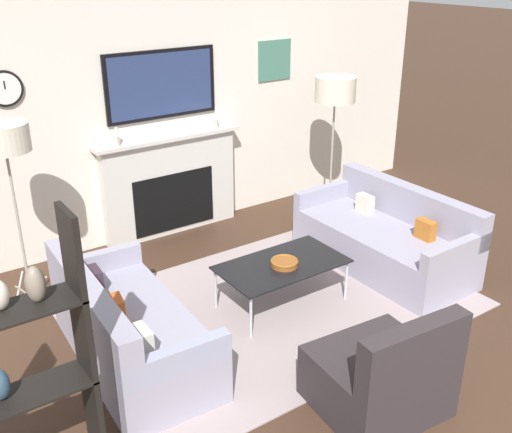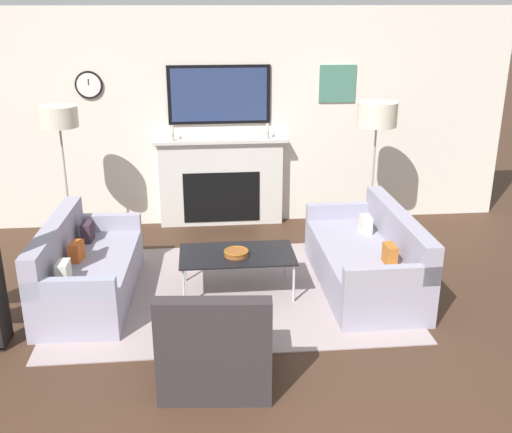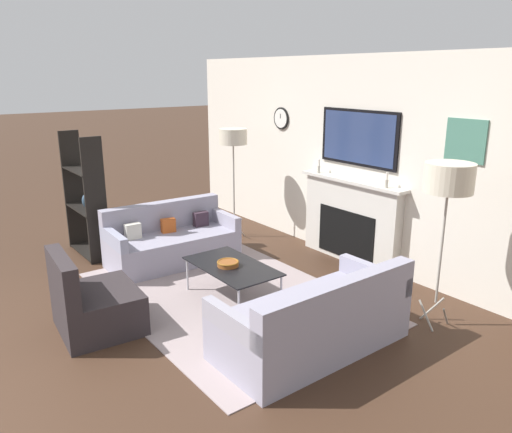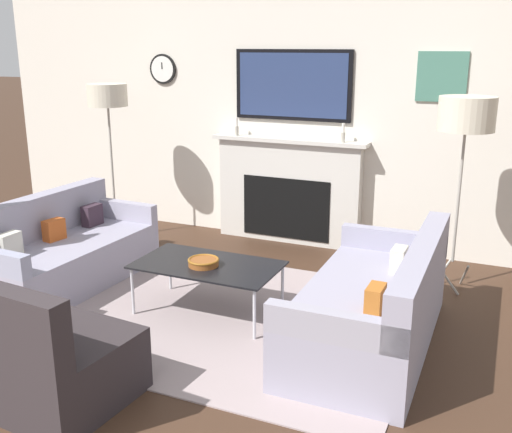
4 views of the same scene
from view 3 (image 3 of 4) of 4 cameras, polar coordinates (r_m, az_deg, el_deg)
fireplace_wall at (r=6.71m, az=11.59°, el=5.11°), size 7.38×0.28×2.70m
area_rug at (r=5.78m, az=-3.03°, el=-9.14°), size 3.40×2.32×0.01m
couch_left at (r=6.80m, az=-9.67°, el=-2.91°), size 0.85×1.72×0.78m
couch_right at (r=4.68m, az=6.72°, el=-11.89°), size 0.87×1.82×0.78m
armchair at (r=5.23m, az=-18.10°, el=-9.56°), size 0.88×0.82×0.83m
coffee_table at (r=5.56m, az=-2.76°, el=-5.83°), size 1.13×0.63×0.42m
decorative_bowl at (r=5.53m, az=-3.23°, el=-5.36°), size 0.24×0.24×0.06m
floor_lamp_left at (r=7.49m, az=-2.62°, el=8.92°), size 0.41×0.41×1.68m
floor_lamp_right at (r=5.01m, az=21.20°, el=3.97°), size 0.46×0.46×1.67m
shelf_unit at (r=7.25m, az=-18.96°, el=2.19°), size 0.93×0.28×1.69m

